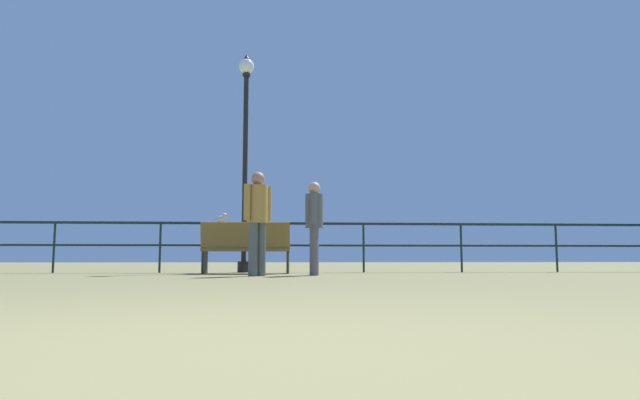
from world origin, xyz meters
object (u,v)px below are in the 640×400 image
at_px(person_by_bench, 314,221).
at_px(seagull_on_rail, 222,218).
at_px(bench_near_left, 246,246).
at_px(person_at_railing, 258,216).
at_px(lamppost_center, 245,140).

bearing_deg(person_by_bench, seagull_on_rail, 134.68).
height_order(bench_near_left, person_by_bench, person_by_bench).
distance_m(bench_near_left, seagull_on_rail, 1.08).
distance_m(bench_near_left, person_at_railing, 1.35).
bearing_deg(bench_near_left, lamppost_center, 96.38).
bearing_deg(seagull_on_rail, bench_near_left, -54.65).
relative_size(bench_near_left, person_by_bench, 1.05).
distance_m(lamppost_center, person_by_bench, 2.95).
relative_size(bench_near_left, lamppost_center, 0.36).
distance_m(person_by_bench, seagull_on_rail, 2.48).
bearing_deg(person_by_bench, lamppost_center, 124.13).
height_order(bench_near_left, lamppost_center, lamppost_center).
relative_size(person_by_bench, person_at_railing, 0.93).
distance_m(bench_near_left, lamppost_center, 2.38).
bearing_deg(bench_near_left, person_at_railing, -78.14).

